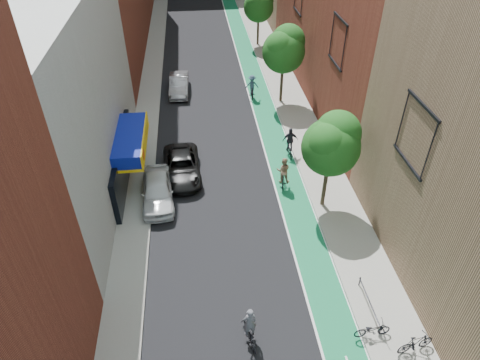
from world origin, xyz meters
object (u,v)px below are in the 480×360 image
object	(u,v)px
parked_car_white	(158,191)
cyclist_lane_near	(283,175)
parked_car_black	(182,167)
cyclist_lane_mid	(290,144)
cyclist_lead	(249,330)
cyclist_lane_far	(252,88)
parked_car_silver	(179,84)

from	to	relation	value
parked_car_white	cyclist_lane_near	bearing A→B (deg)	1.13
parked_car_black	cyclist_lane_near	distance (m)	6.87
parked_car_black	parked_car_white	bearing A→B (deg)	-123.56
parked_car_black	cyclist_lane_near	size ratio (longest dim) A/B	2.40
cyclist_lane_mid	cyclist_lane_near	bearing A→B (deg)	71.24
cyclist_lead	cyclist_lane_far	bearing A→B (deg)	-107.83
cyclist_lane_far	cyclist_lane_near	bearing A→B (deg)	92.45
parked_car_white	cyclist_lead	world-z (taller)	cyclist_lead
parked_car_silver	cyclist_lane_mid	bearing A→B (deg)	-52.89
parked_car_black	parked_car_silver	size ratio (longest dim) A/B	1.11
parked_car_white	parked_car_silver	distance (m)	15.39
parked_car_white	cyclist_lane_near	size ratio (longest dim) A/B	2.20
parked_car_black	parked_car_silver	bearing A→B (deg)	88.25
parked_car_black	cyclist_lane_near	bearing A→B (deg)	-19.10
parked_car_silver	cyclist_lane_far	xyz separation A→B (m)	(6.47, -1.82, 0.16)
cyclist_lane_mid	cyclist_lane_far	distance (m)	9.50
cyclist_lead	cyclist_lane_mid	bearing A→B (deg)	-118.33
cyclist_lane_mid	cyclist_lane_far	bearing A→B (deg)	-81.04
parked_car_silver	cyclist_lane_mid	world-z (taller)	cyclist_lane_mid
parked_car_white	cyclist_lane_far	bearing A→B (deg)	57.01
parked_car_white	parked_car_black	world-z (taller)	parked_car_white
parked_car_white	parked_car_black	size ratio (longest dim) A/B	0.92
parked_car_silver	cyclist_lane_far	world-z (taller)	cyclist_lane_far
cyclist_lead	cyclist_lane_near	world-z (taller)	cyclist_lane_near
cyclist_lane_far	parked_car_black	bearing A→B (deg)	61.32
cyclist_lane_near	cyclist_lane_mid	xyz separation A→B (m)	(1.20, 3.55, -0.03)
cyclist_lead	cyclist_lane_near	xyz separation A→B (m)	(3.64, 10.93, 0.23)
parked_car_white	parked_car_silver	bearing A→B (deg)	82.05
cyclist_lane_mid	parked_car_black	bearing A→B (deg)	11.46
cyclist_lead	parked_car_silver	bearing A→B (deg)	-92.91
cyclist_lane_near	parked_car_silver	bearing A→B (deg)	-53.74
parked_car_black	cyclist_lane_mid	xyz separation A→B (m)	(7.78, 1.60, 0.19)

